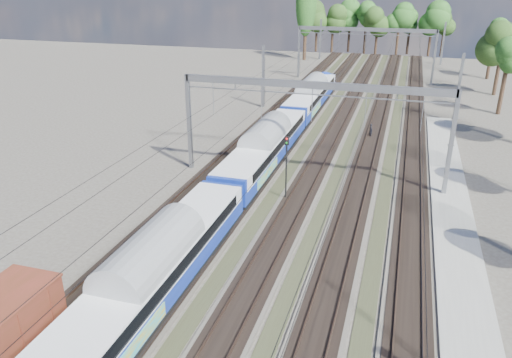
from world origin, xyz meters
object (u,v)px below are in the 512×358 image
(emu_train, at_px, (264,144))
(signal_far, at_px, (435,55))
(worker, at_px, (371,131))
(signal_near, at_px, (286,161))

(emu_train, bearing_deg, signal_far, 73.02)
(worker, height_order, signal_far, signal_far)
(emu_train, height_order, signal_far, signal_far)
(worker, bearing_deg, signal_far, -35.60)
(signal_near, relative_size, signal_far, 0.84)
(emu_train, relative_size, signal_near, 12.44)
(emu_train, distance_m, signal_far, 56.02)
(signal_far, bearing_deg, signal_near, -107.86)
(signal_near, xyz_separation_m, signal_far, (12.91, 59.16, 0.65))
(emu_train, bearing_deg, worker, 57.63)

